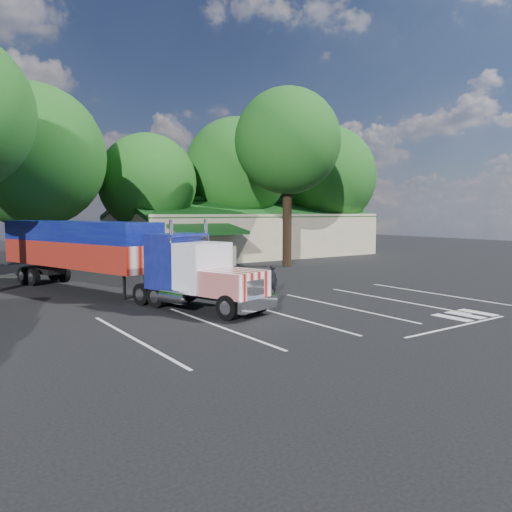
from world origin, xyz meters
TOP-DOWN VIEW (x-y plane):
  - ground at (0.00, 0.00)m, footprint 120.00×120.00m
  - event_hall at (13.74, 17.81)m, footprint 24.20×14.12m
  - tree_row_c at (-5.00, 16.20)m, footprint 10.00×10.00m
  - tree_row_d at (4.00, 17.50)m, footprint 8.00×8.00m
  - tree_row_e at (13.00, 18.00)m, footprint 9.60×9.60m
  - tree_row_f at (23.00, 16.80)m, footprint 10.40×10.40m
  - tree_near_right at (11.50, 8.50)m, footprint 8.00×8.00m
  - semi_truck at (-4.15, 3.77)m, footprint 7.47×18.20m
  - woman at (2.64, -1.54)m, footprint 0.41×0.59m
  - bicycle at (3.61, 2.44)m, footprint 0.72×1.71m
  - silver_sedan at (12.00, 14.00)m, footprint 4.08×2.52m

SIDE VIEW (x-z plane):
  - ground at x=0.00m, z-range 0.00..0.00m
  - bicycle at x=3.61m, z-range 0.00..0.88m
  - silver_sedan at x=12.00m, z-range 0.00..1.27m
  - woman at x=2.64m, z-range 0.00..1.53m
  - semi_truck at x=-4.15m, z-range 0.25..4.09m
  - event_hall at x=13.74m, z-range -0.56..4.99m
  - tree_row_d at x=4.00m, z-range 1.28..11.88m
  - tree_row_f at x=23.00m, z-range 1.29..14.29m
  - tree_row_c at x=-5.00m, z-range 1.51..14.56m
  - tree_row_e at x=13.00m, z-range 1.64..14.54m
  - tree_near_right at x=11.50m, z-range 2.71..16.21m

